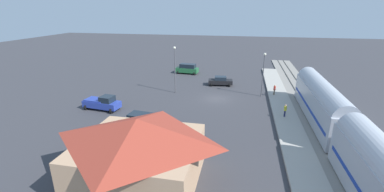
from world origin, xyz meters
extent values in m
plane|color=#38383D|center=(0.00, 0.00, 0.00)|extent=(200.00, 200.00, 0.00)
cube|color=gray|center=(-14.00, 0.00, 0.09)|extent=(4.80, 70.00, 0.18)
cube|color=#59544C|center=(-14.72, 0.00, 0.24)|extent=(0.10, 70.00, 0.12)
cube|color=#59544C|center=(-13.28, 0.00, 0.24)|extent=(0.10, 70.00, 0.12)
cube|color=#A8A399|center=(-10.00, 0.00, 0.15)|extent=(3.20, 46.00, 0.30)
cube|color=#ADB2BC|center=(-14.00, 5.66, 2.15)|extent=(2.90, 18.01, 3.70)
cube|color=#19389E|center=(-12.54, 5.66, 1.85)|extent=(0.04, 16.57, 0.36)
cylinder|color=#ADB2BC|center=(-14.00, 5.66, 3.90)|extent=(2.75, 17.29, 2.76)
cube|color=tan|center=(4.00, 22.00, 1.88)|extent=(9.63, 8.46, 3.76)
pyramid|color=#9E3828|center=(4.00, 22.00, 4.74)|extent=(10.43, 9.26, 1.97)
cube|color=#4C3323|center=(4.00, 17.74, 1.05)|extent=(1.10, 0.08, 2.10)
cylinder|color=#23284C|center=(-9.77, 6.06, 0.72)|extent=(0.22, 0.22, 0.85)
cylinder|color=yellow|center=(-9.77, 6.06, 1.46)|extent=(0.36, 0.36, 0.62)
sphere|color=tan|center=(-9.77, 6.06, 1.89)|extent=(0.24, 0.24, 0.24)
cylinder|color=brown|center=(-9.28, -3.07, 0.72)|extent=(0.22, 0.22, 0.85)
cylinder|color=#CC3F33|center=(-9.28, -3.07, 1.46)|extent=(0.36, 0.36, 0.62)
sphere|color=tan|center=(-9.28, -3.07, 1.89)|extent=(0.24, 0.24, 0.24)
cube|color=black|center=(0.13, -7.75, 0.72)|extent=(4.68, 2.34, 0.76)
cube|color=#19232D|center=(0.13, -7.75, 1.42)|extent=(2.33, 1.86, 0.64)
cylinder|color=black|center=(-1.47, -8.74, 0.34)|extent=(0.22, 0.68, 0.68)
cylinder|color=black|center=(-1.65, -7.15, 0.34)|extent=(0.22, 0.68, 0.68)
cylinder|color=black|center=(1.91, -8.35, 0.34)|extent=(0.22, 0.68, 0.68)
cylinder|color=black|center=(1.72, -6.76, 0.34)|extent=(0.22, 0.68, 0.68)
cube|color=#283D9E|center=(15.77, 7.93, 0.84)|extent=(5.60, 2.59, 0.92)
cube|color=#19232D|center=(14.75, 8.05, 1.72)|extent=(1.92, 1.92, 0.84)
cylinder|color=black|center=(13.53, 7.33, 0.38)|extent=(0.22, 0.76, 0.76)
cylinder|color=black|center=(13.73, 9.04, 0.38)|extent=(0.22, 0.76, 0.76)
cylinder|color=black|center=(17.80, 6.82, 0.38)|extent=(0.22, 0.76, 0.76)
cylinder|color=black|center=(18.00, 8.53, 0.38)|extent=(0.22, 0.76, 0.76)
cube|color=#283D9E|center=(16.70, 7.82, 1.40)|extent=(3.17, 2.20, 0.20)
cube|color=maroon|center=(7.01, 13.37, 0.84)|extent=(5.11, 2.58, 1.00)
cube|color=#19232D|center=(7.16, 13.35, 1.78)|extent=(3.63, 2.16, 0.88)
cylinder|color=black|center=(5.02, 12.76, 0.34)|extent=(0.22, 0.68, 0.68)
cylinder|color=black|center=(5.24, 14.47, 0.34)|extent=(0.22, 0.68, 0.68)
cylinder|color=black|center=(8.79, 12.27, 0.34)|extent=(0.22, 0.68, 0.68)
cylinder|color=black|center=(9.01, 13.98, 0.34)|extent=(0.22, 0.68, 0.68)
cube|color=#236638|center=(8.35, -15.52, 0.84)|extent=(5.08, 2.47, 1.00)
cube|color=#19232D|center=(8.20, -15.50, 1.78)|extent=(3.59, 2.08, 0.88)
cylinder|color=black|center=(10.33, -14.87, 0.34)|extent=(0.22, 0.68, 0.68)
cylinder|color=black|center=(10.14, -16.58, 0.34)|extent=(0.22, 0.68, 0.68)
cylinder|color=black|center=(6.55, -14.46, 0.34)|extent=(0.22, 0.68, 0.68)
cylinder|color=black|center=(6.36, -16.17, 0.34)|extent=(0.22, 0.68, 0.68)
cylinder|color=#515156|center=(-7.20, -2.73, 3.43)|extent=(0.16, 0.16, 6.87)
sphere|color=#EAE5C6|center=(-7.20, -2.73, 7.05)|extent=(0.44, 0.44, 0.44)
cylinder|color=#515156|center=(7.36, -1.71, 3.80)|extent=(0.16, 0.16, 7.60)
sphere|color=#EAE5C6|center=(7.36, -1.71, 7.78)|extent=(0.44, 0.44, 0.44)
camera|label=1|loc=(-3.99, 39.11, 13.98)|focal=23.87mm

